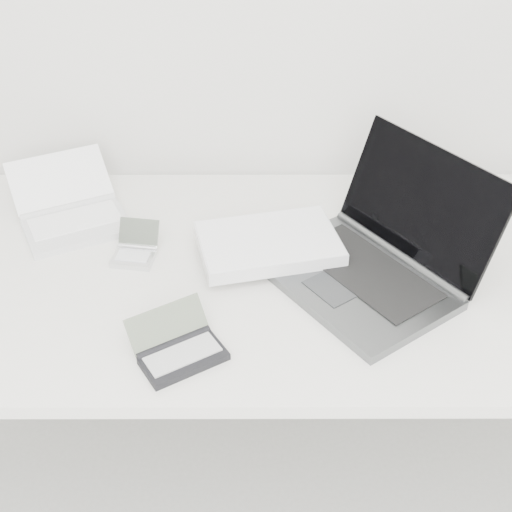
{
  "coord_description": "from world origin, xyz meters",
  "views": [
    {
      "loc": [
        -0.03,
        0.32,
        1.68
      ],
      "look_at": [
        -0.03,
        1.51,
        0.79
      ],
      "focal_mm": 50.0,
      "sensor_mm": 36.0,
      "label": 1
    }
  ],
  "objects_px": {
    "laptop_large": "(335,253)",
    "palmtop_charcoal": "(179,350)",
    "netbook_open_white": "(72,213)",
    "desk": "(269,284)"
  },
  "relations": [
    {
      "from": "desk",
      "to": "laptop_large",
      "type": "relative_size",
      "value": 2.47
    },
    {
      "from": "desk",
      "to": "netbook_open_white",
      "type": "xyz_separation_m",
      "value": [
        -0.47,
        0.18,
        0.07
      ]
    },
    {
      "from": "laptop_large",
      "to": "netbook_open_white",
      "type": "height_order",
      "value": "laptop_large"
    },
    {
      "from": "desk",
      "to": "laptop_large",
      "type": "height_order",
      "value": "laptop_large"
    },
    {
      "from": "desk",
      "to": "palmtop_charcoal",
      "type": "xyz_separation_m",
      "value": [
        -0.17,
        -0.27,
        0.06
      ]
    },
    {
      "from": "laptop_large",
      "to": "palmtop_charcoal",
      "type": "relative_size",
      "value": 3.24
    },
    {
      "from": "netbook_open_white",
      "to": "palmtop_charcoal",
      "type": "xyz_separation_m",
      "value": [
        0.29,
        -0.46,
        -0.01
      ]
    },
    {
      "from": "desk",
      "to": "laptop_large",
      "type": "bearing_deg",
      "value": -2.09
    },
    {
      "from": "desk",
      "to": "laptop_large",
      "type": "distance_m",
      "value": 0.17
    },
    {
      "from": "desk",
      "to": "netbook_open_white",
      "type": "height_order",
      "value": "netbook_open_white"
    }
  ]
}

